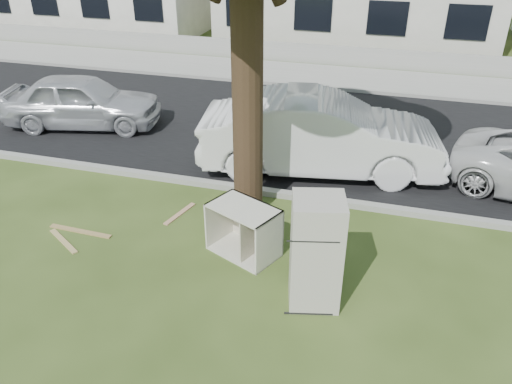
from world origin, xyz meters
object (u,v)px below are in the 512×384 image
(fridge, at_px, (316,253))
(car_center, at_px, (321,134))
(cabinet, at_px, (244,230))
(car_left, at_px, (82,101))

(fridge, distance_m, car_center, 4.30)
(car_center, bearing_deg, fridge, 178.87)
(cabinet, relative_size, car_left, 0.28)
(car_center, height_order, car_left, car_center)
(fridge, bearing_deg, cabinet, 133.74)
(car_center, bearing_deg, car_left, 72.59)
(fridge, distance_m, car_left, 8.73)
(fridge, height_order, car_center, fridge)
(fridge, bearing_deg, car_left, 130.55)
(car_center, distance_m, car_left, 6.49)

